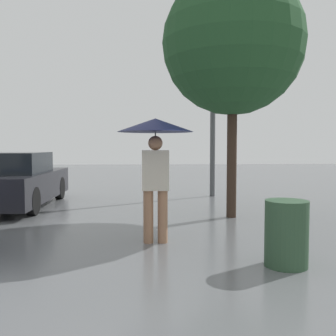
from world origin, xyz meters
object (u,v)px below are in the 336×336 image
(parked_car_farthest, at_px, (17,181))
(trash_bin, at_px, (286,233))
(pedestrian, at_px, (155,142))
(street_lamp, at_px, (213,112))
(tree, at_px, (233,44))

(parked_car_farthest, relative_size, trash_bin, 4.98)
(pedestrian, distance_m, parked_car_farthest, 5.04)
(trash_bin, bearing_deg, street_lamp, 87.79)
(trash_bin, bearing_deg, pedestrian, 142.24)
(pedestrian, relative_size, tree, 0.38)
(pedestrian, height_order, parked_car_farthest, pedestrian)
(tree, bearing_deg, pedestrian, -129.47)
(pedestrian, distance_m, tree, 3.27)
(tree, xyz_separation_m, trash_bin, (-0.06, -3.22, -3.15))
(parked_car_farthest, height_order, tree, tree)
(trash_bin, bearing_deg, tree, 88.95)
(street_lamp, bearing_deg, pedestrian, -109.05)
(pedestrian, bearing_deg, tree, 50.53)
(parked_car_farthest, height_order, street_lamp, street_lamp)
(pedestrian, xyz_separation_m, parked_car_farthest, (-3.32, 3.67, -0.93))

